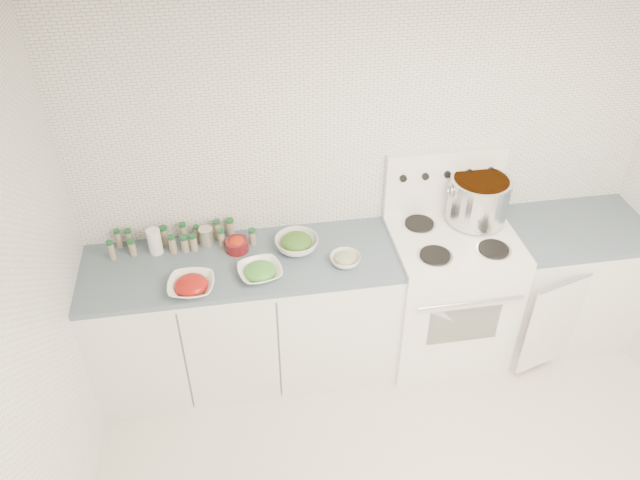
{
  "coord_description": "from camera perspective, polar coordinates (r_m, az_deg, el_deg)",
  "views": [
    {
      "loc": [
        -0.82,
        -1.66,
        3.22
      ],
      "look_at": [
        -0.36,
        1.14,
        1.04
      ],
      "focal_mm": 35.0,
      "sensor_mm": 36.0,
      "label": 1
    }
  ],
  "objects": [
    {
      "name": "counter_right",
      "position": [
        4.51,
        21.27,
        -3.5
      ],
      "size": [
        0.89,
        0.74,
        0.9
      ],
      "color": "white",
      "rests_on": "ground"
    },
    {
      "name": "bowl_tomato",
      "position": [
        3.51,
        -11.69,
        -4.08
      ],
      "size": [
        0.28,
        0.28,
        0.09
      ],
      "color": "white",
      "rests_on": "counter_left"
    },
    {
      "name": "stock_pot",
      "position": [
        3.96,
        14.28,
        3.77
      ],
      "size": [
        0.39,
        0.37,
        0.28
      ],
      "rotation": [
        0.0,
        0.0,
        -0.28
      ],
      "color": "silver",
      "rests_on": "stove"
    },
    {
      "name": "bowl_zucchini",
      "position": [
        3.62,
        2.32,
        -1.76
      ],
      "size": [
        0.22,
        0.22,
        0.07
      ],
      "color": "white",
      "rests_on": "counter_left"
    },
    {
      "name": "spice_cluster",
      "position": [
        3.82,
        -12.74,
        0.18
      ],
      "size": [
        0.86,
        0.16,
        0.13
      ],
      "color": "gray",
      "rests_on": "counter_left"
    },
    {
      "name": "bowl_snowpea",
      "position": [
        3.54,
        -5.52,
        -2.88
      ],
      "size": [
        0.29,
        0.29,
        0.08
      ],
      "color": "white",
      "rests_on": "counter_left"
    },
    {
      "name": "stove",
      "position": [
        4.15,
        11.44,
        -4.42
      ],
      "size": [
        0.76,
        0.7,
        1.36
      ],
      "color": "white",
      "rests_on": "ground"
    },
    {
      "name": "tin_can",
      "position": [
        3.81,
        -10.36,
        0.32
      ],
      "size": [
        0.09,
        0.09,
        0.11
      ],
      "primitive_type": "cylinder",
      "rotation": [
        0.0,
        0.0,
        -0.03
      ],
      "color": "#B8B49B",
      "rests_on": "counter_left"
    },
    {
      "name": "bowl_pepper",
      "position": [
        3.74,
        -7.61,
        -0.41
      ],
      "size": [
        0.14,
        0.14,
        0.09
      ],
      "color": "#5E1014",
      "rests_on": "counter_left"
    },
    {
      "name": "bowl_broccoli",
      "position": [
        3.71,
        -2.15,
        -0.27
      ],
      "size": [
        0.33,
        0.33,
        0.1
      ],
      "color": "white",
      "rests_on": "counter_left"
    },
    {
      "name": "counter_left",
      "position": [
        3.98,
        -6.79,
        -6.99
      ],
      "size": [
        1.85,
        0.62,
        0.9
      ],
      "color": "white",
      "rests_on": "ground"
    },
    {
      "name": "salt_canister",
      "position": [
        3.8,
        -14.87,
        -0.13
      ],
      "size": [
        0.1,
        0.1,
        0.16
      ],
      "primitive_type": "cylinder",
      "rotation": [
        0.0,
        0.0,
        0.31
      ],
      "color": "white",
      "rests_on": "counter_left"
    },
    {
      "name": "room_walls",
      "position": [
        2.49,
        12.58,
        -5.51
      ],
      "size": [
        3.54,
        3.04,
        2.52
      ],
      "color": "white",
      "rests_on": "ground"
    }
  ]
}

